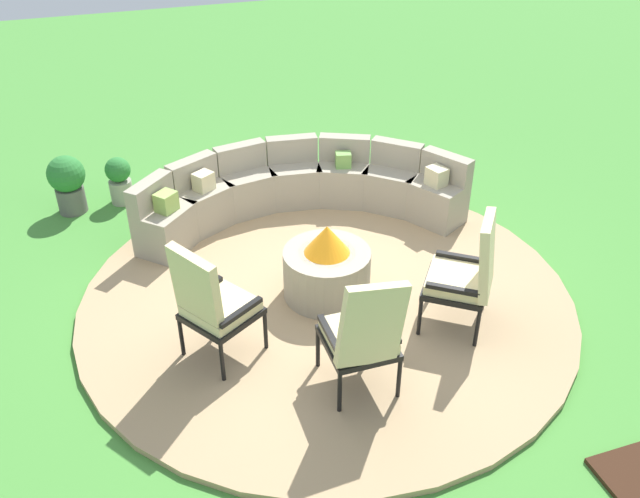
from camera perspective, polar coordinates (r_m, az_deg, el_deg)
name	(u,v)px	position (r m, az deg, el deg)	size (l,w,h in m)	color
ground_plane	(327,298)	(6.60, 0.56, -4.17)	(24.00, 24.00, 0.00)	#478C38
patio_circle	(327,296)	(6.59, 0.56, -3.96)	(4.70, 4.70, 0.06)	tan
fire_pit	(327,268)	(6.39, 0.57, -1.61)	(0.83, 0.83, 0.76)	#9E937F
curved_stone_bench	(299,191)	(7.68, -1.80, 4.89)	(3.65, 1.55, 0.77)	#9E937F
lounge_chair_front_left	(212,303)	(5.57, -9.09, -4.46)	(0.75, 0.76, 1.16)	black
lounge_chair_front_right	(363,334)	(5.23, 3.65, -7.11)	(0.56, 0.58, 1.14)	black
lounge_chair_back_left	(468,272)	(6.01, 12.31, -1.88)	(0.77, 0.80, 1.12)	black
potted_plant_1	(119,179)	(8.42, -16.48, 5.64)	(0.30, 0.30, 0.58)	#A89E8E
potted_plant_2	(68,181)	(8.37, -20.41, 5.36)	(0.43, 0.43, 0.70)	#605B56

